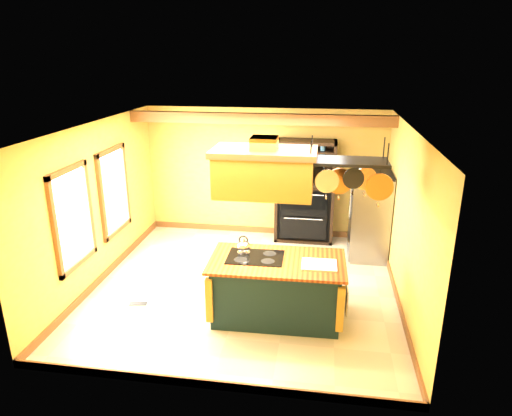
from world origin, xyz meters
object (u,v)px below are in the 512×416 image
(range_hood, at_px, (264,171))
(refrigerator, at_px, (369,218))
(kitchen_island, at_px, (277,288))
(pot_rack, at_px, (348,171))
(hutch, at_px, (305,201))

(range_hood, xyz_separation_m, refrigerator, (1.70, 2.38, -1.45))
(kitchen_island, relative_size, refrigerator, 1.22)
(refrigerator, bearing_deg, kitchen_island, -122.28)
(pot_rack, relative_size, hutch, 0.55)
(kitchen_island, height_order, hutch, hutch)
(range_hood, distance_m, pot_rack, 1.12)
(refrigerator, bearing_deg, hutch, 150.90)
(hutch, bearing_deg, range_hood, -98.17)
(range_hood, distance_m, refrigerator, 3.26)
(refrigerator, relative_size, hutch, 0.77)
(range_hood, xyz_separation_m, pot_rack, (1.11, 0.00, 0.04))
(range_hood, bearing_deg, hutch, 81.83)
(pot_rack, distance_m, hutch, 3.47)
(kitchen_island, bearing_deg, hutch, 84.32)
(pot_rack, xyz_separation_m, refrigerator, (0.58, 2.38, -1.49))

